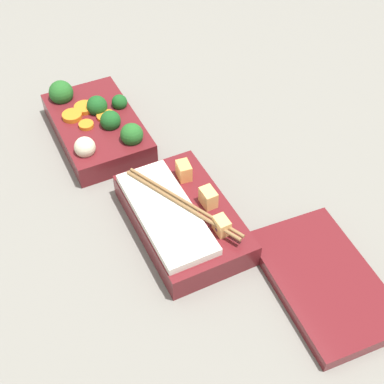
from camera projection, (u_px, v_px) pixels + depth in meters
ground_plane at (136, 181)px, 0.83m from camera, size 3.00×3.00×0.00m
bento_tray_vegetable at (96, 125)px, 0.89m from camera, size 0.21×0.13×0.07m
bento_tray_rice at (181, 217)px, 0.75m from camera, size 0.21×0.13×0.06m
bento_lid at (324, 281)px, 0.69m from camera, size 0.22×0.14×0.02m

